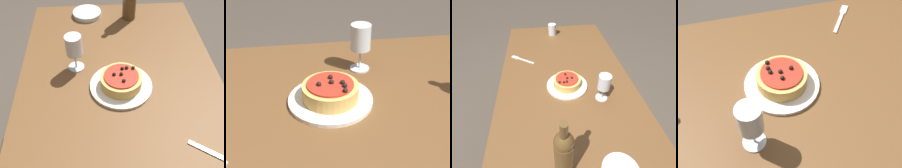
{
  "view_description": "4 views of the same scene",
  "coord_description": "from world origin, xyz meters",
  "views": [
    {
      "loc": [
        0.58,
        -0.08,
        1.48
      ],
      "look_at": [
        -0.09,
        -0.04,
        0.77
      ],
      "focal_mm": 42.0,
      "sensor_mm": 36.0,
      "label": 1
    },
    {
      "loc": [
        -0.03,
        0.73,
        1.24
      ],
      "look_at": [
        -0.13,
        0.06,
        0.82
      ],
      "focal_mm": 50.0,
      "sensor_mm": 36.0,
      "label": 2
    },
    {
      "loc": [
        -0.89,
        0.12,
        1.44
      ],
      "look_at": [
        -0.17,
        0.03,
        0.79
      ],
      "focal_mm": 28.0,
      "sensor_mm": 36.0,
      "label": 3
    },
    {
      "loc": [
        -0.24,
        -0.53,
        1.38
      ],
      "look_at": [
        -0.11,
        -0.06,
        0.79
      ],
      "focal_mm": 42.0,
      "sensor_mm": 36.0,
      "label": 4
    }
  ],
  "objects": [
    {
      "name": "wine_glass",
      "position": [
        -0.24,
        -0.18,
        0.83
      ],
      "size": [
        0.07,
        0.07,
        0.16
      ],
      "color": "silver",
      "rests_on": "dining_table"
    },
    {
      "name": "fork",
      "position": [
        0.21,
        0.29,
        0.73
      ],
      "size": [
        0.13,
        0.17,
        0.0
      ],
      "rotation": [
        0.0,
        0.0,
        0.95
      ],
      "color": "beige",
      "rests_on": "dining_table"
    },
    {
      "name": "pizza",
      "position": [
        -0.12,
        0.0,
        0.76
      ],
      "size": [
        0.16,
        0.16,
        0.06
      ],
      "color": "tan",
      "rests_on": "dinner_plate"
    },
    {
      "name": "ground_plane",
      "position": [
        0.0,
        0.0,
        0.0
      ],
      "size": [
        14.0,
        14.0,
        0.0
      ],
      "primitive_type": "plane",
      "color": "#4C4238"
    },
    {
      "name": "dinner_plate",
      "position": [
        -0.12,
        0.0,
        0.73
      ],
      "size": [
        0.24,
        0.24,
        0.01
      ],
      "color": "white",
      "rests_on": "dining_table"
    },
    {
      "name": "dining_table",
      "position": [
        0.0,
        0.0,
        0.64
      ],
      "size": [
        1.49,
        0.82,
        0.72
      ],
      "color": "brown",
      "rests_on": "ground_plane"
    }
  ]
}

